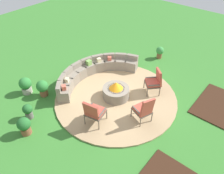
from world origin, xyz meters
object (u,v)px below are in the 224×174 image
object	(u,v)px
fire_pit	(116,91)
potted_plant_4	(160,52)
potted_plant_1	(28,111)
potted_plant_2	(26,85)
potted_plant_0	(24,126)
potted_plant_3	(43,87)
lounge_chair_front_right	(144,109)
lounge_chair_front_left	(94,112)
curved_stone_bench	(93,71)
lounge_chair_back_left	(155,81)

from	to	relation	value
fire_pit	potted_plant_4	xyz separation A→B (m)	(3.78, 0.23, 0.02)
potted_plant_1	potted_plant_2	world-z (taller)	potted_plant_2
potted_plant_0	potted_plant_4	distance (m)	7.16
potted_plant_1	potted_plant_3	distance (m)	1.27
fire_pit	lounge_chair_front_right	size ratio (longest dim) A/B	0.95
fire_pit	potted_plant_0	bearing A→B (deg)	160.17
fire_pit	potted_plant_1	xyz separation A→B (m)	(-2.82, 1.72, 0.01)
potted_plant_1	lounge_chair_front_left	bearing A→B (deg)	-57.70
potted_plant_0	potted_plant_3	bearing A→B (deg)	36.12
potted_plant_1	potted_plant_0	bearing A→B (deg)	-132.39
lounge_chair_front_right	potted_plant_4	size ratio (longest dim) A/B	1.79
potted_plant_3	curved_stone_bench	bearing A→B (deg)	-19.45
potted_plant_0	potted_plant_3	world-z (taller)	potted_plant_3
potted_plant_1	potted_plant_4	xyz separation A→B (m)	(6.61, -1.49, 0.01)
potted_plant_3	potted_plant_4	distance (m)	5.90
lounge_chair_back_left	potted_plant_0	xyz separation A→B (m)	(-4.53, 2.18, -0.24)
curved_stone_bench	potted_plant_2	world-z (taller)	curved_stone_bench
potted_plant_1	potted_plant_2	distance (m)	1.50
potted_plant_0	lounge_chair_front_right	bearing A→B (deg)	-42.98
potted_plant_2	potted_plant_0	bearing A→B (deg)	-124.49
potted_plant_0	potted_plant_1	size ratio (longest dim) A/B	1.12
lounge_chair_back_left	lounge_chair_front_right	bearing A→B (deg)	152.98
lounge_chair_back_left	potted_plant_4	bearing A→B (deg)	-20.27
potted_plant_3	potted_plant_4	xyz separation A→B (m)	(5.51, -2.12, -0.04)
potted_plant_1	potted_plant_3	size ratio (longest dim) A/B	0.87
lounge_chair_front_left	potted_plant_2	bearing A→B (deg)	176.05
potted_plant_3	potted_plant_4	world-z (taller)	potted_plant_3
lounge_chair_back_left	potted_plant_1	world-z (taller)	lounge_chair_back_left
lounge_chair_back_left	potted_plant_2	world-z (taller)	lounge_chair_back_left
fire_pit	curved_stone_bench	world-z (taller)	same
lounge_chair_front_left	lounge_chair_back_left	world-z (taller)	lounge_chair_back_left
lounge_chair_front_right	potted_plant_2	world-z (taller)	lounge_chair_front_right
lounge_chair_front_left	potted_plant_3	size ratio (longest dim) A/B	1.52
lounge_chair_front_left	potted_plant_1	xyz separation A→B (m)	(-1.28, 2.02, -0.27)
lounge_chair_front_right	lounge_chair_back_left	bearing A→B (deg)	38.23
potted_plant_1	potted_plant_3	xyz separation A→B (m)	(1.10, 0.62, 0.05)
lounge_chair_front_left	lounge_chair_back_left	size ratio (longest dim) A/B	0.99
lounge_chair_front_left	potted_plant_3	xyz separation A→B (m)	(-0.18, 2.64, -0.21)
lounge_chair_back_left	potted_plant_0	distance (m)	5.03
potted_plant_0	potted_plant_4	xyz separation A→B (m)	(7.09, -0.96, -0.01)
lounge_chair_front_right	potted_plant_2	bearing A→B (deg)	129.78
fire_pit	potted_plant_0	distance (m)	3.52
potted_plant_4	potted_plant_3	bearing A→B (deg)	158.96
fire_pit	potted_plant_0	world-z (taller)	fire_pit
curved_stone_bench	potted_plant_2	bearing A→B (deg)	149.98
curved_stone_bench	potted_plant_0	distance (m)	3.72
potted_plant_2	potted_plant_3	size ratio (longest dim) A/B	1.02
lounge_chair_front_right	lounge_chair_back_left	world-z (taller)	lounge_chair_front_right
lounge_chair_front_left	potted_plant_0	bearing A→B (deg)	-142.89
fire_pit	potted_plant_2	bearing A→B (deg)	124.28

